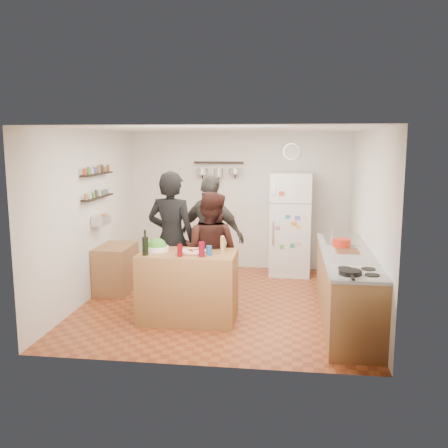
# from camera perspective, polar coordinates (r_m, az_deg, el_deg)

# --- Properties ---
(room_shell) EXTENTS (4.20, 4.20, 4.20)m
(room_shell) POSITION_cam_1_polar(r_m,az_deg,el_deg) (7.49, 0.29, 1.12)
(room_shell) COLOR brown
(room_shell) RESTS_ON ground
(prep_island) EXTENTS (1.25, 0.72, 0.91)m
(prep_island) POSITION_cam_1_polar(r_m,az_deg,el_deg) (6.61, -4.12, -7.12)
(prep_island) COLOR #966037
(prep_island) RESTS_ON floor
(pizza_board) EXTENTS (0.42, 0.34, 0.02)m
(pizza_board) POSITION_cam_1_polar(r_m,az_deg,el_deg) (6.46, -3.51, -3.24)
(pizza_board) COLOR brown
(pizza_board) RESTS_ON prep_island
(pizza) EXTENTS (0.34, 0.34, 0.02)m
(pizza) POSITION_cam_1_polar(r_m,az_deg,el_deg) (6.45, -3.51, -3.08)
(pizza) COLOR #CEBA87
(pizza) RESTS_ON pizza_board
(salad_bowl) EXTENTS (0.30, 0.30, 0.06)m
(salad_bowl) POSITION_cam_1_polar(r_m,az_deg,el_deg) (6.63, -7.64, -2.79)
(salad_bowl) COLOR white
(salad_bowl) RESTS_ON prep_island
(wine_bottle) EXTENTS (0.08, 0.08, 0.24)m
(wine_bottle) POSITION_cam_1_polar(r_m,az_deg,el_deg) (6.38, -8.99, -2.51)
(wine_bottle) COLOR black
(wine_bottle) RESTS_ON prep_island
(wine_glass_near) EXTENTS (0.07, 0.07, 0.16)m
(wine_glass_near) POSITION_cam_1_polar(r_m,az_deg,el_deg) (6.26, -5.07, -3.02)
(wine_glass_near) COLOR #5E080D
(wine_glass_near) RESTS_ON prep_island
(wine_glass_far) EXTENTS (0.08, 0.08, 0.19)m
(wine_glass_far) POSITION_cam_1_polar(r_m,az_deg,el_deg) (6.24, -2.57, -2.89)
(wine_glass_far) COLOR #600816
(wine_glass_far) RESTS_ON prep_island
(pepper_mill) EXTENTS (0.06, 0.06, 0.18)m
(pepper_mill) POSITION_cam_1_polar(r_m,az_deg,el_deg) (6.45, -0.16, -2.52)
(pepper_mill) COLOR #A98547
(pepper_mill) RESTS_ON prep_island
(salt_canister) EXTENTS (0.08, 0.08, 0.12)m
(salt_canister) POSITION_cam_1_polar(r_m,az_deg,el_deg) (6.31, -1.72, -3.05)
(salt_canister) COLOR navy
(salt_canister) RESTS_ON prep_island
(person_left) EXTENTS (0.77, 0.57, 1.93)m
(person_left) POSITION_cam_1_polar(r_m,az_deg,el_deg) (7.07, -6.00, -1.76)
(person_left) COLOR black
(person_left) RESTS_ON floor
(person_center) EXTENTS (0.95, 0.83, 1.66)m
(person_center) POSITION_cam_1_polar(r_m,az_deg,el_deg) (6.90, -1.55, -3.15)
(person_center) COLOR black
(person_center) RESTS_ON floor
(person_back) EXTENTS (1.17, 0.83, 1.85)m
(person_back) POSITION_cam_1_polar(r_m,az_deg,el_deg) (7.46, -1.46, -1.46)
(person_back) COLOR #302E2B
(person_back) RESTS_ON floor
(counter_run) EXTENTS (0.63, 2.63, 0.90)m
(counter_run) POSITION_cam_1_polar(r_m,az_deg,el_deg) (6.73, 13.87, -7.13)
(counter_run) COLOR #9E7042
(counter_run) RESTS_ON floor
(stove_top) EXTENTS (0.60, 0.62, 0.02)m
(stove_top) POSITION_cam_1_polar(r_m,az_deg,el_deg) (5.69, 15.08, -5.41)
(stove_top) COLOR white
(stove_top) RESTS_ON counter_run
(skillet) EXTENTS (0.25, 0.25, 0.05)m
(skillet) POSITION_cam_1_polar(r_m,az_deg,el_deg) (5.56, 14.23, -5.38)
(skillet) COLOR black
(skillet) RESTS_ON stove_top
(sink) EXTENTS (0.50, 0.80, 0.03)m
(sink) POSITION_cam_1_polar(r_m,az_deg,el_deg) (7.44, 13.31, -1.82)
(sink) COLOR silver
(sink) RESTS_ON counter_run
(cutting_board) EXTENTS (0.30, 0.40, 0.02)m
(cutting_board) POSITION_cam_1_polar(r_m,az_deg,el_deg) (6.71, 13.93, -3.11)
(cutting_board) COLOR brown
(cutting_board) RESTS_ON counter_run
(red_bowl) EXTENTS (0.25, 0.25, 0.10)m
(red_bowl) POSITION_cam_1_polar(r_m,az_deg,el_deg) (6.98, 13.29, -2.09)
(red_bowl) COLOR red
(red_bowl) RESTS_ON counter_run
(fridge) EXTENTS (0.70, 0.68, 1.80)m
(fridge) POSITION_cam_1_polar(r_m,az_deg,el_deg) (8.83, 7.54, 0.03)
(fridge) COLOR white
(fridge) RESTS_ON floor
(wall_clock) EXTENTS (0.30, 0.03, 0.30)m
(wall_clock) POSITION_cam_1_polar(r_m,az_deg,el_deg) (9.04, 7.72, 8.21)
(wall_clock) COLOR silver
(wall_clock) RESTS_ON back_wall
(spice_shelf_lower) EXTENTS (0.12, 1.00, 0.02)m
(spice_shelf_lower) POSITION_cam_1_polar(r_m,az_deg,el_deg) (7.76, -14.20, 2.98)
(spice_shelf_lower) COLOR black
(spice_shelf_lower) RESTS_ON left_wall
(spice_shelf_upper) EXTENTS (0.12, 1.00, 0.02)m
(spice_shelf_upper) POSITION_cam_1_polar(r_m,az_deg,el_deg) (7.73, -14.31, 5.56)
(spice_shelf_upper) COLOR black
(spice_shelf_upper) RESTS_ON left_wall
(produce_basket) EXTENTS (0.18, 0.35, 0.14)m
(produce_basket) POSITION_cam_1_polar(r_m,az_deg,el_deg) (7.79, -13.89, 0.43)
(produce_basket) COLOR silver
(produce_basket) RESTS_ON left_wall
(side_table) EXTENTS (0.50, 0.80, 0.73)m
(side_table) POSITION_cam_1_polar(r_m,az_deg,el_deg) (8.02, -12.24, -4.99)
(side_table) COLOR #A67846
(side_table) RESTS_ON floor
(pot_rack) EXTENTS (0.90, 0.04, 0.04)m
(pot_rack) POSITION_cam_1_polar(r_m,az_deg,el_deg) (9.06, -0.62, 7.03)
(pot_rack) COLOR black
(pot_rack) RESTS_ON back_wall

